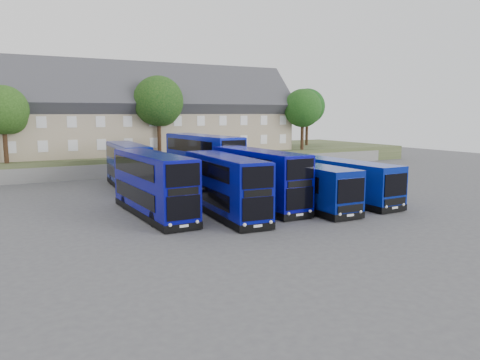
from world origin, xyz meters
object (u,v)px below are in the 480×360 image
at_px(dd_front_left, 153,186).
at_px(tree_west, 5,112).
at_px(dd_front_mid, 225,187).
at_px(coach_east_a, 299,185).
at_px(tree_far, 308,108).
at_px(tree_mid, 159,103).
at_px(tree_east, 303,110).

distance_m(dd_front_left, tree_west, 23.39).
bearing_deg(tree_west, dd_front_mid, -62.99).
xyz_separation_m(coach_east_a, tree_far, (23.43, 30.31, 6.14)).
distance_m(dd_front_left, tree_mid, 24.20).
relative_size(tree_west, tree_mid, 0.83).
height_order(dd_front_left, tree_far, tree_far).
height_order(dd_front_left, dd_front_mid, dd_front_left).
relative_size(dd_front_left, tree_mid, 1.16).
height_order(tree_west, tree_east, tree_east).
height_order(dd_front_left, coach_east_a, dd_front_left).
distance_m(dd_front_left, dd_front_mid, 4.87).
xyz_separation_m(dd_front_mid, tree_far, (29.88, 30.78, 5.75)).
xyz_separation_m(tree_west, tree_east, (36.00, 0.00, 0.34)).
bearing_deg(dd_front_mid, coach_east_a, 8.95).
xyz_separation_m(dd_front_left, dd_front_mid, (4.29, -2.30, -0.08)).
height_order(coach_east_a, tree_east, tree_east).
relative_size(dd_front_mid, tree_east, 1.27).
distance_m(coach_east_a, tree_mid, 24.81).
bearing_deg(tree_west, tree_far, 9.46).
distance_m(tree_west, tree_far, 42.58).
bearing_deg(tree_east, coach_east_a, -126.78).
bearing_deg(tree_mid, dd_front_left, -110.40).
xyz_separation_m(tree_mid, tree_far, (26.00, 6.50, -0.34)).
bearing_deg(dd_front_mid, tree_mid, 85.76).
xyz_separation_m(coach_east_a, tree_east, (17.43, 23.31, 5.80)).
relative_size(coach_east_a, tree_mid, 1.30).
distance_m(dd_front_mid, tree_mid, 25.33).
relative_size(dd_front_left, tree_far, 1.23).
bearing_deg(dd_front_left, tree_far, 38.95).
distance_m(tree_mid, tree_east, 20.02).
height_order(dd_front_left, tree_east, tree_east).
bearing_deg(tree_east, tree_far, 49.40).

